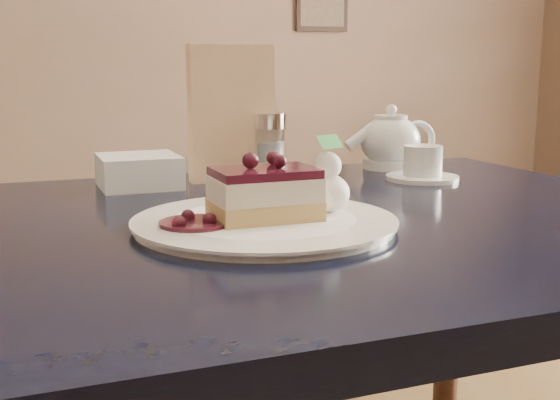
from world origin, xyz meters
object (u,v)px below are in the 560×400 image
object	(u,v)px
dessert_plate	(265,223)
tea_set	(396,147)
main_table	(251,280)
cheesecake_slice	(264,194)

from	to	relation	value
dessert_plate	tea_set	size ratio (longest dim) A/B	1.20
main_table	tea_set	size ratio (longest dim) A/B	5.00
main_table	dessert_plate	bearing A→B (deg)	-90.00
main_table	tea_set	bearing A→B (deg)	37.89
dessert_plate	cheesecake_slice	bearing A→B (deg)	0.00
dessert_plate	main_table	bearing A→B (deg)	94.41
main_table	cheesecake_slice	distance (m)	0.14
dessert_plate	tea_set	bearing A→B (deg)	46.76
main_table	cheesecake_slice	xyz separation A→B (m)	(0.00, -0.06, 0.13)
cheesecake_slice	tea_set	size ratio (longest dim) A/B	0.50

